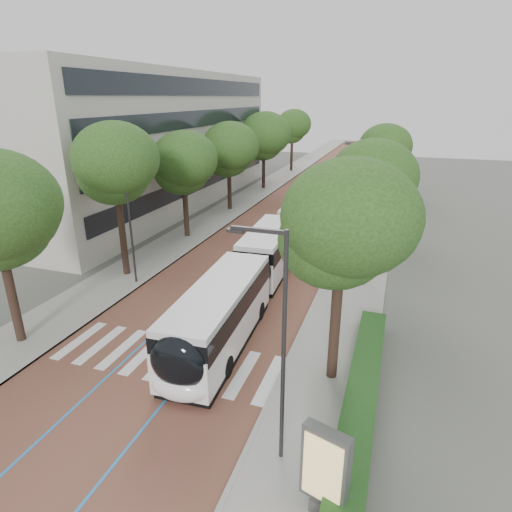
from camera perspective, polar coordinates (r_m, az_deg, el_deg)
The scene contains 21 objects.
ground at distance 20.41m, azimuth -13.60°, elevation -14.54°, with size 160.00×160.00×0.00m, color #51544C.
road at distance 55.90m, azimuth 8.43°, elevation 8.41°, with size 11.00×140.00×0.02m, color brown.
sidewalk_left at distance 57.65m, azimuth 1.00°, elevation 9.05°, with size 4.00×140.00×0.12m, color gray.
sidewalk_right at distance 55.11m, azimuth 16.18°, elevation 7.70°, with size 4.00×140.00×0.12m, color gray.
kerb_left at distance 57.12m, azimuth 2.84°, elevation 8.92°, with size 0.20×140.00×0.14m, color gray.
kerb_right at distance 55.21m, azimuth 14.20°, elevation 7.91°, with size 0.20×140.00×0.14m, color gray.
zebra_crossing at distance 21.00m, azimuth -11.68°, elevation -13.18°, with size 10.55×3.60×0.01m.
lane_line_left at distance 56.20m, azimuth 6.81°, elevation 8.57°, with size 0.12×126.00×0.01m, color #2776C3.
lane_line_right at distance 55.65m, azimuth 10.06°, elevation 8.28°, with size 0.12×126.00×0.01m, color #2776C3.
office_building at distance 51.15m, azimuth -16.65°, elevation 14.63°, with size 18.11×40.00×14.00m.
hedge at distance 17.71m, azimuth 13.71°, elevation -18.62°, with size 1.20×14.00×0.80m, color #184317.
streetlight_near at distance 13.10m, azimuth 2.98°, elevation -10.32°, with size 1.82×0.20×8.00m.
streetlight_far at distance 36.60m, azimuth 13.84°, elevation 9.37°, with size 1.82×0.20×8.00m.
lamp_post_left at distance 27.90m, azimuth -16.45°, elevation 4.27°, with size 0.14×0.14×8.00m, color #2F2F32.
trees_left at distance 43.58m, azimuth -4.74°, elevation 13.84°, with size 6.45×60.60×9.60m.
trees_right at distance 35.06m, azimuth 15.62°, elevation 11.11°, with size 5.51×47.16×8.95m.
lead_bus at distance 24.05m, azimuth -1.64°, elevation -3.80°, with size 3.36×18.49×3.20m.
bus_queued_0 at distance 38.45m, azimuth 6.73°, elevation 5.45°, with size 2.65×12.42×3.20m.
bus_queued_1 at distance 51.40m, azimuth 9.90°, elevation 9.11°, with size 2.80×12.45×3.20m.
bus_queued_2 at distance 63.79m, azimuth 12.29°, elevation 11.13°, with size 3.17×12.51×3.20m.
ad_panel at distance 13.61m, azimuth 9.18°, elevation -26.36°, with size 1.45×0.78×2.92m.
Camera 1 is at (9.57, -13.86, 11.53)m, focal length 30.00 mm.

